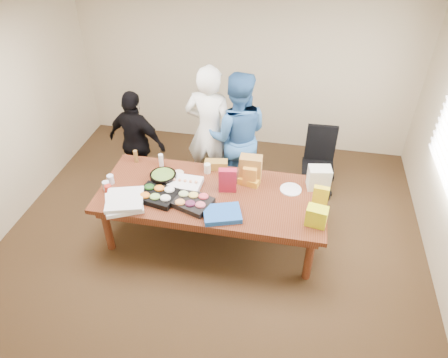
% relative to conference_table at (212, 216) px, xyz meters
% --- Properties ---
extents(floor, '(5.50, 5.00, 0.02)m').
position_rel_conference_table_xyz_m(floor, '(0.00, 0.00, -0.39)').
color(floor, '#47301E').
rests_on(floor, ground).
extents(ceiling, '(5.50, 5.00, 0.02)m').
position_rel_conference_table_xyz_m(ceiling, '(0.00, 0.00, 2.33)').
color(ceiling, white).
rests_on(ceiling, wall_back).
extents(wall_back, '(5.50, 0.04, 2.70)m').
position_rel_conference_table_xyz_m(wall_back, '(0.00, 2.50, 0.98)').
color(wall_back, beige).
rests_on(wall_back, floor).
extents(wall_front, '(5.50, 0.04, 2.70)m').
position_rel_conference_table_xyz_m(wall_front, '(0.00, -2.50, 0.98)').
color(wall_front, beige).
rests_on(wall_front, floor).
extents(conference_table, '(2.80, 1.20, 0.75)m').
position_rel_conference_table_xyz_m(conference_table, '(0.00, 0.00, 0.00)').
color(conference_table, '#4C1C0F').
rests_on(conference_table, floor).
extents(office_chair, '(0.53, 0.53, 1.02)m').
position_rel_conference_table_xyz_m(office_chair, '(1.30, 1.18, 0.13)').
color(office_chair, black).
rests_on(office_chair, floor).
extents(person_center, '(0.77, 0.55, 1.97)m').
position_rel_conference_table_xyz_m(person_center, '(-0.25, 1.04, 0.61)').
color(person_center, white).
rests_on(person_center, floor).
extents(person_right, '(1.02, 0.85, 1.89)m').
position_rel_conference_table_xyz_m(person_right, '(0.12, 1.07, 0.57)').
color(person_right, '#2E609B').
rests_on(person_right, floor).
extents(person_left, '(0.98, 0.59, 1.57)m').
position_rel_conference_table_xyz_m(person_left, '(-1.30, 0.88, 0.41)').
color(person_left, black).
rests_on(person_left, floor).
extents(veggie_tray, '(0.53, 0.45, 0.07)m').
position_rel_conference_table_xyz_m(veggie_tray, '(-0.63, -0.21, 0.41)').
color(veggie_tray, black).
rests_on(veggie_tray, conference_table).
extents(fruit_tray, '(0.53, 0.48, 0.07)m').
position_rel_conference_table_xyz_m(fruit_tray, '(-0.19, -0.25, 0.41)').
color(fruit_tray, black).
rests_on(fruit_tray, conference_table).
extents(sheet_cake, '(0.42, 0.32, 0.07)m').
position_rel_conference_table_xyz_m(sheet_cake, '(-0.36, 0.08, 0.41)').
color(sheet_cake, white).
rests_on(sheet_cake, conference_table).
extents(salad_bowl, '(0.34, 0.34, 0.11)m').
position_rel_conference_table_xyz_m(salad_bowl, '(-0.66, 0.12, 0.43)').
color(salad_bowl, black).
rests_on(salad_bowl, conference_table).
extents(chip_bag_blue, '(0.50, 0.44, 0.06)m').
position_rel_conference_table_xyz_m(chip_bag_blue, '(0.21, -0.39, 0.41)').
color(chip_bag_blue, '#1E55B3').
rests_on(chip_bag_blue, conference_table).
extents(chip_bag_red, '(0.23, 0.12, 0.32)m').
position_rel_conference_table_xyz_m(chip_bag_red, '(0.18, 0.09, 0.53)').
color(chip_bag_red, '#A81930').
rests_on(chip_bag_red, conference_table).
extents(chip_bag_yellow, '(0.19, 0.09, 0.27)m').
position_rel_conference_table_xyz_m(chip_bag_yellow, '(1.30, 0.02, 0.51)').
color(chip_bag_yellow, yellow).
rests_on(chip_bag_yellow, conference_table).
extents(chip_bag_orange, '(0.17, 0.08, 0.26)m').
position_rel_conference_table_xyz_m(chip_bag_orange, '(0.43, 0.25, 0.51)').
color(chip_bag_orange, '#C68229').
rests_on(chip_bag_orange, conference_table).
extents(mayo_jar, '(0.10, 0.10, 0.13)m').
position_rel_conference_table_xyz_m(mayo_jar, '(-0.15, 0.41, 0.44)').
color(mayo_jar, silver).
rests_on(mayo_jar, conference_table).
extents(mustard_bottle, '(0.07, 0.07, 0.19)m').
position_rel_conference_table_xyz_m(mustard_bottle, '(0.34, 0.39, 0.47)').
color(mustard_bottle, '#FFFC0A').
rests_on(mustard_bottle, conference_table).
extents(dressing_bottle, '(0.06, 0.06, 0.18)m').
position_rel_conference_table_xyz_m(dressing_bottle, '(-1.15, 0.46, 0.46)').
color(dressing_bottle, brown).
rests_on(dressing_bottle, conference_table).
extents(ranch_bottle, '(0.08, 0.08, 0.18)m').
position_rel_conference_table_xyz_m(ranch_bottle, '(-0.79, 0.43, 0.47)').
color(ranch_bottle, white).
rests_on(ranch_bottle, conference_table).
extents(banana_bunch, '(0.29, 0.20, 0.09)m').
position_rel_conference_table_xyz_m(banana_bunch, '(0.42, 0.28, 0.42)').
color(banana_bunch, orange).
rests_on(banana_bunch, conference_table).
extents(bread_loaf, '(0.32, 0.17, 0.12)m').
position_rel_conference_table_xyz_m(bread_loaf, '(-0.06, 0.52, 0.43)').
color(bread_loaf, '#A4752C').
rests_on(bread_loaf, conference_table).
extents(kraft_bag, '(0.28, 0.16, 0.36)m').
position_rel_conference_table_xyz_m(kraft_bag, '(0.42, 0.35, 0.55)').
color(kraft_bag, olive).
rests_on(kraft_bag, conference_table).
extents(red_cup, '(0.10, 0.10, 0.11)m').
position_rel_conference_table_xyz_m(red_cup, '(-1.25, -0.24, 0.43)').
color(red_cup, '#A72518').
rests_on(red_cup, conference_table).
extents(clear_cup_a, '(0.10, 0.10, 0.12)m').
position_rel_conference_table_xyz_m(clear_cup_a, '(-1.30, -0.18, 0.43)').
color(clear_cup_a, silver).
rests_on(clear_cup_a, conference_table).
extents(clear_cup_b, '(0.10, 0.10, 0.12)m').
position_rel_conference_table_xyz_m(clear_cup_b, '(-1.30, -0.05, 0.43)').
color(clear_cup_b, silver).
rests_on(clear_cup_b, conference_table).
extents(pizza_box_lower, '(0.57, 0.57, 0.05)m').
position_rel_conference_table_xyz_m(pizza_box_lower, '(-0.98, -0.41, 0.40)').
color(pizza_box_lower, white).
rests_on(pizza_box_lower, conference_table).
extents(pizza_box_upper, '(0.54, 0.54, 0.05)m').
position_rel_conference_table_xyz_m(pizza_box_upper, '(-0.96, -0.41, 0.45)').
color(pizza_box_upper, silver).
rests_on(pizza_box_upper, pizza_box_lower).
extents(plate_a, '(0.30, 0.30, 0.02)m').
position_rel_conference_table_xyz_m(plate_a, '(0.95, 0.25, 0.38)').
color(plate_a, white).
rests_on(plate_a, conference_table).
extents(plate_b, '(0.30, 0.30, 0.02)m').
position_rel_conference_table_xyz_m(plate_b, '(0.43, 0.34, 0.38)').
color(plate_b, white).
rests_on(plate_b, conference_table).
extents(dip_bowl_a, '(0.16, 0.16, 0.05)m').
position_rel_conference_table_xyz_m(dip_bowl_a, '(0.17, 0.25, 0.40)').
color(dip_bowl_a, silver).
rests_on(dip_bowl_a, conference_table).
extents(dip_bowl_b, '(0.18, 0.18, 0.06)m').
position_rel_conference_table_xyz_m(dip_bowl_b, '(-0.50, 0.25, 0.40)').
color(dip_bowl_b, beige).
rests_on(dip_bowl_b, conference_table).
extents(grocery_bag_white, '(0.30, 0.24, 0.29)m').
position_rel_conference_table_xyz_m(grocery_bag_white, '(1.28, 0.37, 0.52)').
color(grocery_bag_white, silver).
rests_on(grocery_bag_white, conference_table).
extents(grocery_bag_yellow, '(0.25, 0.20, 0.23)m').
position_rel_conference_table_xyz_m(grocery_bag_yellow, '(1.26, -0.31, 0.49)').
color(grocery_bag_yellow, yellow).
rests_on(grocery_bag_yellow, conference_table).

